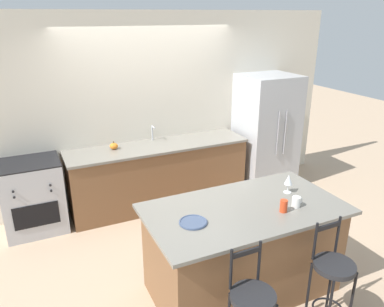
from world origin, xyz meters
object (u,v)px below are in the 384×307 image
bar_stool_far (332,276)px  tumbler_cup (284,206)px  refrigerator (265,132)px  wine_glass (289,180)px  coffee_mug (296,202)px  pumpkin_decoration (114,146)px  bar_stool_near (252,307)px  dinner_plate (193,222)px  oven_range (34,196)px

bar_stool_far → tumbler_cup: tumbler_cup is taller
refrigerator → wine_glass: refrigerator is taller
coffee_mug → bar_stool_far: bearing=-93.4°
pumpkin_decoration → refrigerator: bearing=-3.4°
refrigerator → tumbler_cup: (-1.39, -2.24, 0.10)m
bar_stool_near → pumpkin_decoration: bearing=96.0°
dinner_plate → wine_glass: (1.13, 0.13, 0.13)m
tumbler_cup → pumpkin_decoration: 2.58m
bar_stool_near → coffee_mug: (0.86, 0.59, 0.43)m
bar_stool_far → pumpkin_decoration: size_ratio=9.30×
bar_stool_near → tumbler_cup: size_ratio=8.75×
bar_stool_near → tumbler_cup: 0.99m
bar_stool_far → wine_glass: wine_glass is taller
refrigerator → pumpkin_decoration: size_ratio=16.07×
bar_stool_far → coffee_mug: 0.71m
bar_stool_near → wine_glass: size_ratio=5.27×
wine_glass → pumpkin_decoration: wine_glass is taller
oven_range → pumpkin_decoration: pumpkin_decoration is taller
wine_glass → pumpkin_decoration: bearing=121.8°
refrigerator → oven_range: size_ratio=1.90×
wine_glass → tumbler_cup: wine_glass is taller
oven_range → bar_stool_far: bearing=-52.0°
refrigerator → wine_glass: bearing=-119.7°
bar_stool_near → pumpkin_decoration: (-0.31, 2.94, 0.41)m
bar_stool_near → coffee_mug: bearing=34.3°
pumpkin_decoration → oven_range: bearing=-176.4°
oven_range → bar_stool_near: 3.19m
bar_stool_far → pumpkin_decoration: bar_stool_far is taller
bar_stool_near → coffee_mug: bar_stool_near is taller
coffee_mug → bar_stool_near: bearing=-145.7°
coffee_mug → pumpkin_decoration: coffee_mug is taller
oven_range → pumpkin_decoration: bearing=3.6°
bar_stool_near → pumpkin_decoration: bar_stool_near is taller
bar_stool_near → wine_glass: bearing=41.4°
refrigerator → wine_glass: (-1.10, -1.93, 0.18)m
coffee_mug → wine_glass: bearing=67.1°
oven_range → bar_stool_near: size_ratio=0.91×
wine_glass → tumbler_cup: 0.43m
bar_stool_far → bar_stool_near: bearing=-178.6°
dinner_plate → wine_glass: wine_glass is taller
bar_stool_far → dinner_plate: 1.27m
coffee_mug → tumbler_cup: bearing=-170.5°
wine_glass → coffee_mug: 0.31m
coffee_mug → tumbler_cup: tumbler_cup is taller
wine_glass → coffee_mug: (-0.12, -0.28, -0.09)m
wine_glass → coffee_mug: bearing=-112.9°
wine_glass → tumbler_cup: bearing=-133.5°
refrigerator → coffee_mug: (-1.22, -2.21, 0.09)m
oven_range → tumbler_cup: size_ratio=7.94×
bar_stool_near → pumpkin_decoration: size_ratio=9.30×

